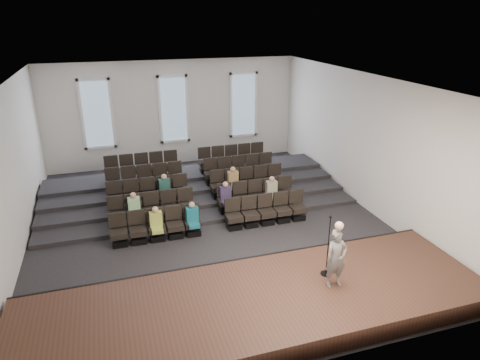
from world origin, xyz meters
name	(u,v)px	position (x,y,z in m)	size (l,w,h in m)	color
ground	(210,224)	(0.00, 0.00, 0.00)	(14.00, 14.00, 0.00)	black
ceiling	(206,81)	(0.00, 0.00, 5.01)	(12.00, 14.00, 0.02)	white
wall_back	(174,113)	(0.00, 7.02, 2.50)	(12.00, 0.04, 5.00)	silver
wall_front	(295,268)	(0.00, -7.02, 2.50)	(12.00, 0.04, 5.00)	silver
wall_left	(9,176)	(-6.02, 0.00, 2.50)	(0.04, 14.00, 5.00)	silver
wall_right	(365,142)	(6.02, 0.00, 2.50)	(0.04, 14.00, 5.00)	silver
stage	(259,305)	(0.00, -5.10, 0.25)	(11.80, 3.60, 0.50)	#3E251A
stage_lip	(237,267)	(0.00, -3.33, 0.25)	(11.80, 0.06, 0.52)	black
risers	(192,186)	(0.00, 3.17, 0.20)	(11.80, 4.80, 0.60)	black
seating_rows	(200,190)	(0.00, 1.54, 0.68)	(6.80, 4.70, 1.67)	black
windows	(174,109)	(0.00, 6.95, 2.70)	(8.44, 0.10, 3.24)	white
audience	(199,198)	(-0.28, 0.45, 0.83)	(5.45, 2.64, 1.10)	#AFBC4B
speaker	(336,258)	(2.00, -5.22, 1.28)	(0.57, 0.37, 1.55)	slate
mic_stand	(327,257)	(2.04, -4.72, 1.02)	(0.29, 0.29, 1.73)	black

